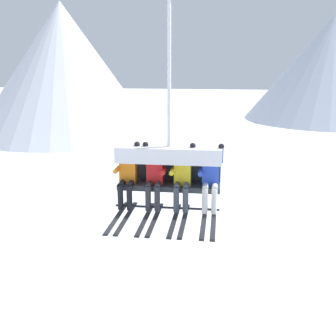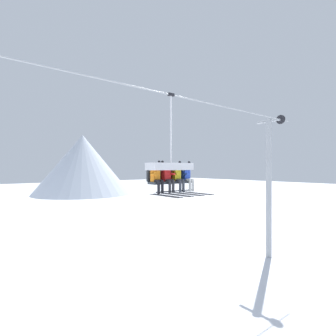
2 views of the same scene
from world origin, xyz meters
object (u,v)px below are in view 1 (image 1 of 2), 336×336
Objects in this scene: chairlift_chair at (170,158)px; skier_red at (154,176)px; skier_yellow at (182,177)px; skier_blue at (211,178)px; skier_orange at (127,175)px.

chairlift_chair is 0.47m from skier_red.
chairlift_chair is 0.47m from skier_yellow.
chairlift_chair reaches higher than skier_yellow.
skier_blue is at bearing -14.71° from chairlift_chair.
chairlift_chair is 2.35× the size of skier_blue.
skier_red is (0.53, 0.00, 0.00)m from skier_orange.
skier_blue is (1.09, 0.00, 0.00)m from skier_red.
skier_orange and skier_red have the same top height.
skier_orange is 0.53m from skier_red.
skier_yellow is at bearing 0.00° from skier_red.
chairlift_chair is at bearing 14.82° from skier_orange.
chairlift_chair reaches higher than skier_red.
chairlift_chair is 2.35× the size of skier_yellow.
skier_red is at bearing 180.00° from skier_blue.
skier_orange is (-0.81, -0.21, -0.32)m from chairlift_chair.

